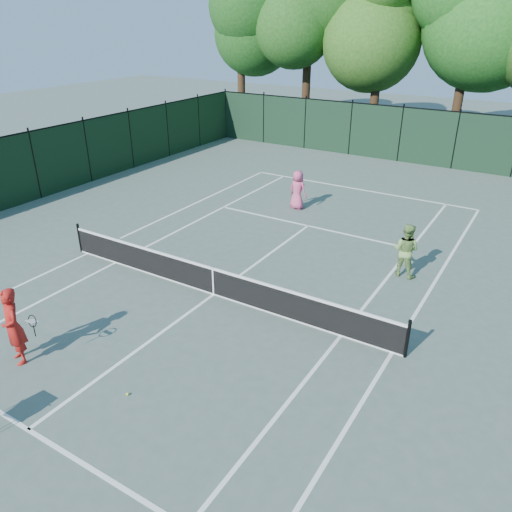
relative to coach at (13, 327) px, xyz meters
The scene contains 17 objects.
ground 5.56m from the coach, 67.20° to the left, with size 90.00×90.00×0.00m, color #4D5D54.
sideline_doubles_left 6.14m from the coach, 123.72° to the left, with size 0.10×23.77×0.01m, color white.
sideline_doubles_right 9.18m from the coach, 33.55° to the left, with size 0.10×23.77×0.01m, color white.
sideline_singles_left 5.51m from the coach, 111.59° to the left, with size 0.10×23.77×0.01m, color white.
sideline_singles_right 8.08m from the coach, 38.97° to the left, with size 0.10×23.77×0.01m, color white.
baseline_far 17.09m from the coach, 82.86° to the left, with size 10.97×0.10×0.01m, color white.
service_line_near 2.70m from the coach, 32.64° to the right, with size 8.23×0.10×0.01m, color white.
service_line_far 11.68m from the coach, 79.51° to the left, with size 8.23×0.10×0.01m, color white.
center_service_line 5.56m from the coach, 67.20° to the left, with size 0.10×12.80×0.01m, color white.
tennis_net 5.49m from the coach, 67.20° to the left, with size 11.69×0.09×1.06m.
fence_far 23.15m from the coach, 84.74° to the left, with size 24.00×0.05×3.00m, color black.
tree_0 29.57m from the coach, 112.29° to the left, with size 6.40×6.40×13.14m.
tree_2 27.69m from the coach, 91.88° to the left, with size 6.00×6.00×12.40m.
coach is the anchor object (origin of this frame).
player_pink 13.03m from the coach, 86.44° to the left, with size 0.90×0.66×1.68m.
player_green 11.37m from the coach, 54.68° to the left, with size 0.92×0.75×1.77m.
loose_ball_midcourt 3.28m from the coach, ahead, with size 0.07×0.07×0.07m, color yellow.
Camera 1 is at (7.91, -10.42, 7.57)m, focal length 35.00 mm.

